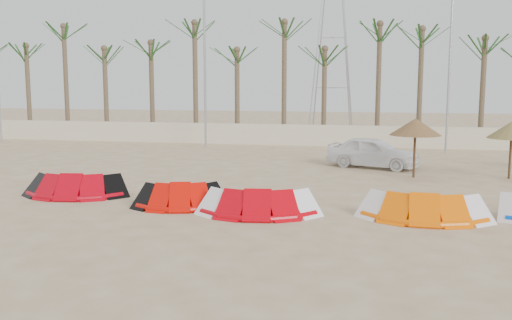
% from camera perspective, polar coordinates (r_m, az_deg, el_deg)
% --- Properties ---
extents(ground, '(120.00, 120.00, 0.00)m').
position_cam_1_polar(ground, '(14.37, -4.86, -8.44)').
color(ground, '#CEB592').
rests_on(ground, ground).
extents(boundary_wall, '(60.00, 0.30, 1.30)m').
position_cam_1_polar(boundary_wall, '(35.59, 5.19, 2.49)').
color(boundary_wall, beige).
rests_on(boundary_wall, ground).
extents(palm_line, '(52.00, 4.00, 7.70)m').
position_cam_1_polar(palm_line, '(36.93, 6.62, 11.67)').
color(palm_line, brown).
rests_on(palm_line, ground).
extents(lamp_b, '(1.25, 0.14, 11.00)m').
position_cam_1_polar(lamp_b, '(34.69, -5.10, 10.81)').
color(lamp_b, '#A5A8AD').
rests_on(lamp_b, ground).
extents(lamp_c, '(1.25, 0.14, 11.00)m').
position_cam_1_polar(lamp_c, '(33.50, 18.93, 10.52)').
color(lamp_c, '#A5A8AD').
rests_on(lamp_c, ground).
extents(pylon, '(3.00, 3.00, 14.00)m').
position_cam_1_polar(pylon, '(41.51, 7.48, 2.34)').
color(pylon, '#A5A8AD').
rests_on(pylon, ground).
extents(kite_red_left, '(3.73, 1.94, 0.90)m').
position_cam_1_polar(kite_red_left, '(21.21, -17.25, -2.23)').
color(kite_red_left, '#B5000E').
rests_on(kite_red_left, ground).
extents(kite_red_mid, '(3.27, 2.15, 0.90)m').
position_cam_1_polar(kite_red_mid, '(18.60, -7.23, -3.35)').
color(kite_red_mid, red).
rests_on(kite_red_mid, ground).
extents(kite_red_right, '(3.75, 1.93, 0.90)m').
position_cam_1_polar(kite_red_right, '(17.52, 0.44, -3.98)').
color(kite_red_right, '#C4000B').
rests_on(kite_red_right, ground).
extents(kite_orange, '(3.74, 1.69, 0.90)m').
position_cam_1_polar(kite_orange, '(17.64, 16.35, -4.23)').
color(kite_orange, '#FF6300').
rests_on(kite_orange, ground).
extents(parasol_left, '(2.14, 2.14, 2.48)m').
position_cam_1_polar(parasol_left, '(24.56, 15.65, 3.20)').
color(parasol_left, '#4C331E').
rests_on(parasol_left, ground).
extents(parasol_mid, '(1.97, 1.97, 2.38)m').
position_cam_1_polar(parasol_mid, '(25.61, 24.21, 2.76)').
color(parasol_mid, '#4C331E').
rests_on(parasol_mid, ground).
extents(car, '(4.57, 3.06, 1.45)m').
position_cam_1_polar(car, '(27.09, 11.64, 0.77)').
color(car, white).
rests_on(car, ground).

